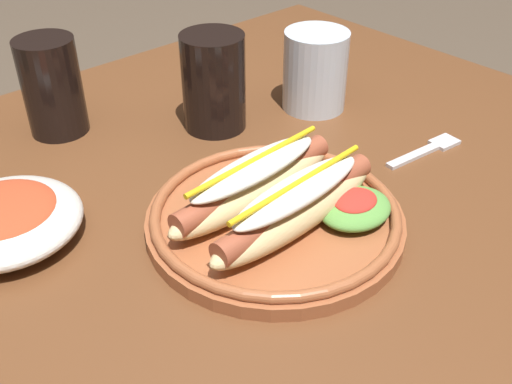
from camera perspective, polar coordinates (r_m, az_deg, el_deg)
The scene contains 7 objects.
dining_table at distance 0.72m, azimuth -6.28°, elevation -9.86°, with size 1.26×0.89×0.74m.
hot_dog_plate at distance 0.63m, azimuth 2.15°, elevation -1.48°, with size 0.28×0.28×0.08m.
fork at distance 0.81m, azimuth 15.96°, elevation 3.89°, with size 0.12×0.03×0.00m.
soda_cup at distance 0.84m, azimuth -18.72°, elevation 9.41°, with size 0.08×0.08×0.13m, color black.
water_cup at distance 0.87m, azimuth 5.61°, elevation 11.36°, with size 0.09×0.09×0.11m, color silver.
extra_cup at distance 0.81m, azimuth -4.02°, elevation 10.32°, with size 0.08×0.08×0.13m, color black.
side_bowl at distance 0.67m, azimuth -22.63°, elevation -2.37°, with size 0.16×0.16×0.05m.
Camera 1 is at (-0.28, -0.42, 1.14)m, focal length 42.32 mm.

